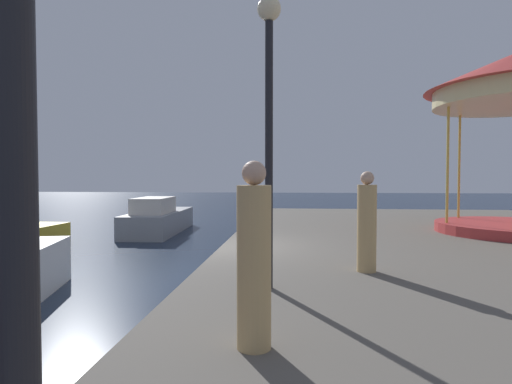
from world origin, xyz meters
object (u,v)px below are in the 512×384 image
object	(u,v)px
lamp_post_mid_promenade	(269,91)
bollard_north	(262,216)
motorboat_grey	(159,219)
person_near_carousel	(367,225)
person_far_corner	(254,261)
bollard_center	(254,220)

from	to	relation	value
lamp_post_mid_promenade	bollard_north	world-z (taller)	lamp_post_mid_promenade
lamp_post_mid_promenade	bollard_north	distance (m)	10.21
motorboat_grey	person_near_carousel	world-z (taller)	person_near_carousel
person_far_corner	lamp_post_mid_promenade	bearing A→B (deg)	89.66
motorboat_grey	bollard_center	distance (m)	5.98
motorboat_grey	bollard_center	world-z (taller)	motorboat_grey
motorboat_grey	person_far_corner	distance (m)	15.14
bollard_center	person_near_carousel	xyz separation A→B (m)	(2.71, -6.86, 0.64)
bollard_north	person_near_carousel	bearing A→B (deg)	-73.39
motorboat_grey	lamp_post_mid_promenade	bearing A→B (deg)	-64.02
motorboat_grey	person_far_corner	world-z (taller)	person_far_corner
lamp_post_mid_promenade	person_far_corner	distance (m)	3.06
bollard_center	person_near_carousel	distance (m)	7.40
bollard_north	bollard_center	xyz separation A→B (m)	(-0.16, -1.66, 0.00)
person_near_carousel	person_far_corner	world-z (taller)	person_far_corner
bollard_north	person_far_corner	bearing A→B (deg)	-85.94
bollard_north	motorboat_grey	bearing A→B (deg)	157.73
bollard_center	person_near_carousel	size ratio (longest dim) A/B	0.22
bollard_north	person_far_corner	world-z (taller)	person_far_corner
motorboat_grey	person_near_carousel	size ratio (longest dim) A/B	3.33
motorboat_grey	lamp_post_mid_promenade	size ratio (longest dim) A/B	1.37
motorboat_grey	person_far_corner	size ratio (longest dim) A/B	3.24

